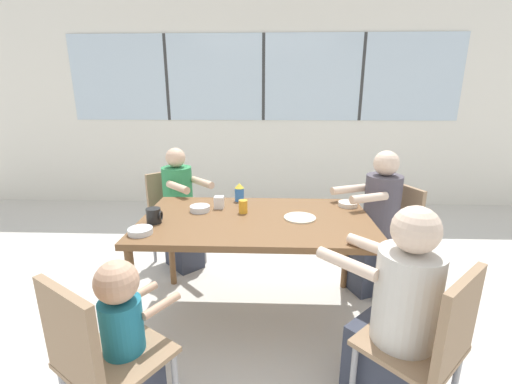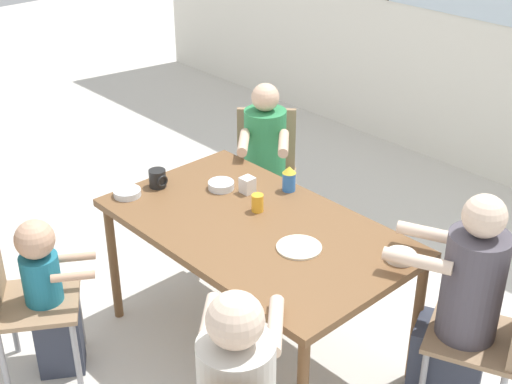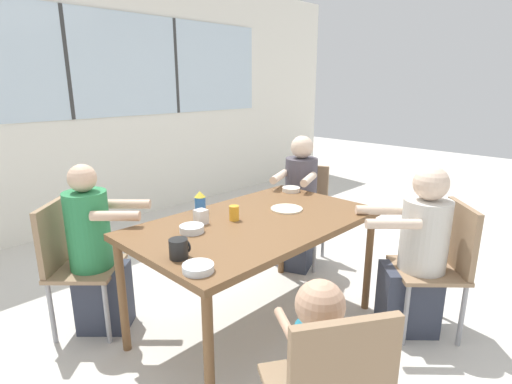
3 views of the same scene
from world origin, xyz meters
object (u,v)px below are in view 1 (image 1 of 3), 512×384
sippy_cup (239,192)px  coffee_mug (154,216)px  person_man_blue_shirt (396,323)px  person_woman_green_shirt (376,229)px  chair_for_man_blue_shirt (432,340)px  chair_for_man_teal_shirt (172,209)px  juice_glass (243,207)px  bowl_cereal (348,204)px  chair_for_toddler (96,354)px  bowl_fruit (200,209)px  chair_for_woman_green_shirt (393,228)px  bowl_white_shallow (140,231)px  person_man_teal_shirt (181,214)px  milk_carton_small (219,202)px  person_toddler (129,346)px

sippy_cup → coffee_mug: bearing=-136.3°
person_man_blue_shirt → coffee_mug: size_ratio=11.17×
person_woman_green_shirt → coffee_mug: 1.69m
chair_for_man_blue_shirt → person_man_blue_shirt: 0.16m
coffee_mug → sippy_cup: size_ratio=0.69×
chair_for_man_teal_shirt → juice_glass: size_ratio=9.34×
chair_for_man_teal_shirt → person_man_blue_shirt: size_ratio=0.78×
person_woman_green_shirt → bowl_cereal: person_woman_green_shirt is taller
chair_for_man_teal_shirt → chair_for_man_blue_shirt: bearing=89.6°
chair_for_toddler → person_woman_green_shirt: size_ratio=0.75×
chair_for_man_teal_shirt → bowl_fruit: size_ratio=6.17×
chair_for_woman_green_shirt → bowl_fruit: 1.55m
chair_for_man_teal_shirt → coffee_mug: 1.02m
chair_for_man_teal_shirt → bowl_white_shallow: 1.18m
coffee_mug → person_woman_green_shirt: bearing=17.8°
chair_for_toddler → juice_glass: chair_for_toddler is taller
person_man_blue_shirt → person_man_teal_shirt: person_man_teal_shirt is taller
sippy_cup → milk_carton_small: bearing=-126.9°
chair_for_man_teal_shirt → person_woman_green_shirt: bearing=121.5°
bowl_fruit → chair_for_toddler: bearing=-101.8°
milk_carton_small → bowl_cereal: bearing=4.7°
chair_for_man_teal_shirt → milk_carton_small: chair_for_man_teal_shirt is taller
bowl_cereal → milk_carton_small: bearing=-175.3°
coffee_mug → chair_for_man_teal_shirt: bearing=100.0°
sippy_cup → bowl_fruit: sippy_cup is taller
chair_for_man_blue_shirt → chair_for_toddler: bearing=142.1°
chair_for_woman_green_shirt → coffee_mug: size_ratio=8.72×
chair_for_man_blue_shirt → person_woman_green_shirt: 1.26m
coffee_mug → bowl_fruit: (0.25, 0.23, -0.03)m
person_man_teal_shirt → juice_glass: bearing=90.0°
coffee_mug → milk_carton_small: size_ratio=1.13×
person_toddler → chair_for_woman_green_shirt: bearing=71.4°
person_man_teal_shirt → juice_glass: 0.93m
person_man_blue_shirt → coffee_mug: 1.51m
juice_glass → milk_carton_small: juice_glass is taller
chair_for_toddler → bowl_white_shallow: chair_for_toddler is taller
juice_glass → chair_for_man_teal_shirt: bearing=134.1°
chair_for_toddler → person_woman_green_shirt: (1.57, 1.39, 0.02)m
person_toddler → juice_glass: bearing=97.1°
person_man_blue_shirt → bowl_cereal: bearing=48.2°
chair_for_woman_green_shirt → juice_glass: size_ratio=9.34×
person_man_teal_shirt → chair_for_toddler: bearing=48.3°
chair_for_man_teal_shirt → bowl_fruit: bearing=75.8°
chair_for_woman_green_shirt → chair_for_man_teal_shirt: 1.94m
sippy_cup → juice_glass: bearing=-79.9°
person_toddler → bowl_cereal: (1.22, 1.13, 0.33)m
bowl_white_shallow → bowl_fruit: (0.27, 0.41, 0.00)m
chair_for_woman_green_shirt → person_man_blue_shirt: 1.26m
coffee_mug → bowl_cereal: coffee_mug is taller
bowl_white_shallow → bowl_fruit: 0.50m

